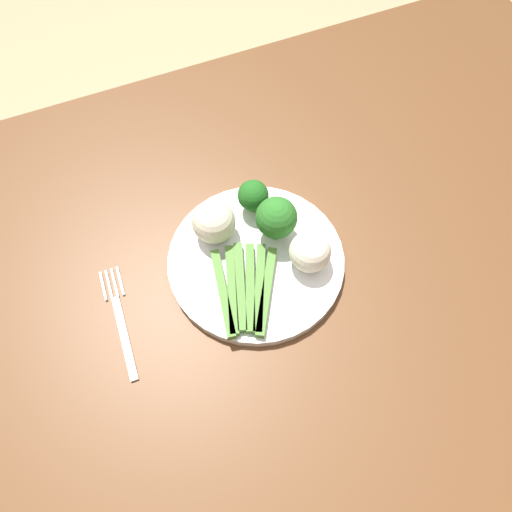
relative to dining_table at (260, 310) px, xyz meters
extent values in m
cube|color=tan|center=(0.00, 0.00, -0.66)|extent=(6.00, 6.00, 0.02)
cube|color=brown|center=(0.00, 0.00, 0.08)|extent=(1.46, 0.92, 0.04)
cylinder|color=brown|center=(0.67, 0.40, -0.30)|extent=(0.07, 0.07, 0.70)
cylinder|color=white|center=(0.01, 0.03, 0.10)|extent=(0.25, 0.25, 0.01)
cube|color=#47752D|center=(0.00, -0.02, 0.12)|extent=(0.08, 0.12, 0.01)
cube|color=#47752D|center=(-0.01, -0.01, 0.12)|extent=(0.07, 0.12, 0.01)
cube|color=#47752D|center=(-0.02, -0.01, 0.12)|extent=(0.06, 0.12, 0.01)
cube|color=#47752D|center=(-0.03, 0.00, 0.12)|extent=(0.05, 0.12, 0.01)
cube|color=#47752D|center=(-0.04, 0.00, 0.12)|extent=(0.05, 0.13, 0.01)
cube|color=#47752D|center=(-0.05, 0.00, 0.12)|extent=(0.04, 0.13, 0.01)
cylinder|color=#4C7F2B|center=(0.04, 0.11, 0.12)|extent=(0.02, 0.02, 0.02)
sphere|color=#1E5B1C|center=(0.04, 0.11, 0.14)|extent=(0.04, 0.04, 0.04)
cylinder|color=#568E33|center=(0.05, 0.06, 0.12)|extent=(0.02, 0.02, 0.02)
sphere|color=#286B23|center=(0.05, 0.06, 0.15)|extent=(0.06, 0.06, 0.06)
sphere|color=beige|center=(-0.03, 0.09, 0.14)|extent=(0.06, 0.06, 0.06)
sphere|color=white|center=(0.07, 0.00, 0.14)|extent=(0.06, 0.06, 0.06)
cube|color=silver|center=(-0.19, 0.00, 0.10)|extent=(0.02, 0.12, 0.00)
cube|color=silver|center=(-0.18, 0.08, 0.10)|extent=(0.01, 0.05, 0.00)
cube|color=silver|center=(-0.19, 0.08, 0.10)|extent=(0.01, 0.05, 0.00)
cube|color=silver|center=(-0.19, 0.08, 0.10)|extent=(0.01, 0.05, 0.00)
cube|color=silver|center=(-0.20, 0.08, 0.10)|extent=(0.01, 0.05, 0.00)
camera|label=1|loc=(-0.11, -0.24, 0.68)|focal=32.36mm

